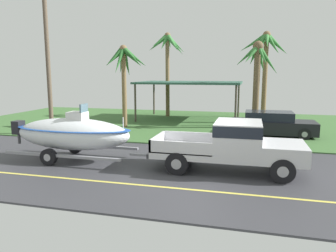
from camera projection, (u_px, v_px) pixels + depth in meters
The scene contains 10 objects.
ground at pixel (219, 132), 19.56m from camera, with size 36.00×22.00×0.11m.
pickup_truck_towing at pixel (237, 144), 11.45m from camera, with size 5.52×2.03×1.82m.
boat_on_trailer at pixel (72, 133), 13.06m from camera, with size 6.11×2.18×2.30m.
parked_sedan_near at pixel (272, 124), 18.06m from camera, with size 4.57×1.88×1.38m.
carport_awning at pixel (190, 83), 23.95m from camera, with size 7.49×5.04×2.87m.
palm_tree_near_left at pixel (257, 67), 20.10m from camera, with size 2.83×2.48×5.47m.
palm_tree_near_right at pixel (266, 51), 21.95m from camera, with size 3.41×3.62×6.31m.
palm_tree_mid at pixel (168, 51), 25.26m from camera, with size 3.24×3.11×6.62m.
palm_tree_far_left at pixel (124, 64), 20.35m from camera, with size 2.70×3.07×5.24m.
utility_pole at pixel (48, 55), 17.83m from camera, with size 0.24×1.80×8.68m.
Camera 1 is at (1.79, -11.03, 3.50)m, focal length 34.50 mm.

